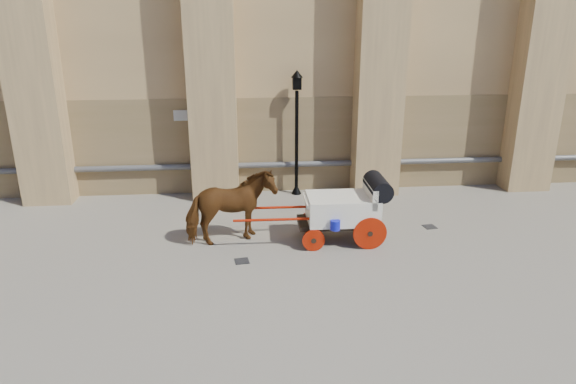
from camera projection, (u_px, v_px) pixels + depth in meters
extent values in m
plane|color=#6C6759|center=(251.00, 242.00, 12.79)|extent=(90.00, 90.00, 0.00)
cube|color=olive|center=(310.00, 144.00, 16.39)|extent=(44.00, 0.35, 3.00)
cylinder|color=#59595B|center=(311.00, 164.00, 16.33)|extent=(42.00, 0.18, 0.18)
cube|color=beige|center=(181.00, 115.00, 15.57)|extent=(0.42, 0.04, 0.32)
imported|color=#613512|center=(231.00, 208.00, 12.52)|extent=(2.36, 1.64, 1.82)
cube|color=black|center=(338.00, 222.00, 12.75)|extent=(2.01, 0.94, 0.11)
cube|color=white|center=(342.00, 208.00, 12.64)|extent=(1.74, 1.16, 0.63)
cube|color=white|center=(370.00, 194.00, 12.57)|extent=(0.15, 1.14, 0.50)
cube|color=white|center=(311.00, 200.00, 12.51)|extent=(0.33, 1.00, 0.09)
cylinder|color=black|center=(378.00, 186.00, 12.53)|extent=(0.52, 1.14, 0.51)
cylinder|color=#AA1804|center=(370.00, 233.00, 12.30)|extent=(0.82, 0.07, 0.82)
cylinder|color=#AA1804|center=(360.00, 216.00, 13.36)|extent=(0.82, 0.07, 0.82)
cylinder|color=#AA1804|center=(314.00, 240.00, 12.25)|extent=(0.54, 0.06, 0.54)
cylinder|color=#AA1804|center=(308.00, 223.00, 13.31)|extent=(0.54, 0.06, 0.54)
cylinder|color=#AA1804|center=(279.00, 220.00, 12.17)|extent=(2.18, 0.09, 0.06)
cylinder|color=#AA1804|center=(277.00, 207.00, 12.95)|extent=(2.18, 0.09, 0.06)
cylinder|color=#1018CA|center=(335.00, 225.00, 12.08)|extent=(0.24, 0.24, 0.24)
cylinder|color=black|center=(297.00, 144.00, 15.82)|extent=(0.11, 0.11, 3.25)
cone|color=black|center=(296.00, 189.00, 16.29)|extent=(0.32, 0.32, 0.32)
cube|color=black|center=(297.00, 83.00, 15.23)|extent=(0.25, 0.25, 0.38)
cone|color=black|center=(297.00, 74.00, 15.14)|extent=(0.36, 0.36, 0.22)
cube|color=black|center=(242.00, 261.00, 11.80)|extent=(0.36, 0.36, 0.01)
cube|color=black|center=(430.00, 227.00, 13.73)|extent=(0.37, 0.37, 0.01)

